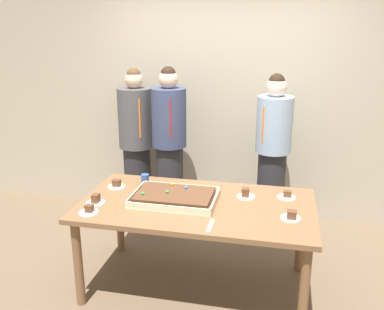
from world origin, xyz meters
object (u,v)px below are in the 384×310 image
(party_table, at_px, (197,212))
(person_serving_front, at_px, (136,143))
(plated_slice_far_right, at_px, (291,216))
(sheet_cake, at_px, (175,197))
(plated_slice_far_left, at_px, (96,201))
(person_green_shirt_behind, at_px, (273,154))
(plated_slice_center_back, at_px, (287,196))
(person_striped_tie_right, at_px, (169,147))
(drink_cup_nearest, at_px, (145,180))
(plated_slice_near_left, at_px, (117,185))
(plated_slice_near_right, at_px, (246,194))
(plated_slice_center_front, at_px, (89,211))
(cake_server_utensil, at_px, (210,226))

(party_table, relative_size, person_serving_front, 1.10)
(plated_slice_far_right, bearing_deg, sheet_cake, 171.53)
(sheet_cake, bearing_deg, plated_slice_far_left, -163.53)
(plated_slice_far_right, relative_size, person_green_shirt_behind, 0.09)
(plated_slice_far_left, bearing_deg, plated_slice_center_back, 16.51)
(sheet_cake, bearing_deg, person_striped_tie_right, 107.37)
(drink_cup_nearest, bearing_deg, sheet_cake, -39.77)
(plated_slice_near_left, bearing_deg, party_table, -13.81)
(plated_slice_near_left, height_order, plated_slice_far_right, same)
(person_green_shirt_behind, bearing_deg, plated_slice_near_right, 21.96)
(plated_slice_center_front, bearing_deg, party_table, 25.06)
(party_table, distance_m, person_serving_front, 1.55)
(party_table, bearing_deg, plated_slice_far_left, -167.32)
(plated_slice_near_left, bearing_deg, plated_slice_near_right, 0.79)
(person_serving_front, distance_m, person_green_shirt_behind, 1.49)
(person_serving_front, bearing_deg, sheet_cake, -0.01)
(sheet_cake, bearing_deg, plated_slice_center_front, -148.28)
(party_table, height_order, drink_cup_nearest, drink_cup_nearest)
(plated_slice_near_left, xyz_separation_m, person_striped_tie_right, (0.24, 0.89, 0.11))
(party_table, distance_m, sheet_cake, 0.22)
(sheet_cake, distance_m, plated_slice_center_front, 0.68)
(sheet_cake, height_order, plated_slice_far_left, sheet_cake)
(party_table, distance_m, person_striped_tie_right, 1.21)
(party_table, xyz_separation_m, plated_slice_center_back, (0.70, 0.26, 0.10))
(plated_slice_near_left, bearing_deg, person_green_shirt_behind, 35.89)
(plated_slice_near_left, xyz_separation_m, plated_slice_center_front, (-0.00, -0.54, -0.00))
(plated_slice_near_right, bearing_deg, person_green_shirt_behind, 79.03)
(cake_server_utensil, bearing_deg, person_serving_front, 124.86)
(plated_slice_near_right, bearing_deg, cake_server_utensil, -108.66)
(sheet_cake, height_order, drink_cup_nearest, drink_cup_nearest)
(party_table, bearing_deg, sheet_cake, 179.54)
(drink_cup_nearest, height_order, cake_server_utensil, drink_cup_nearest)
(plated_slice_near_left, bearing_deg, person_serving_front, 100.01)
(plated_slice_far_left, bearing_deg, person_serving_front, 96.26)
(sheet_cake, xyz_separation_m, plated_slice_near_left, (-0.57, 0.18, -0.01))
(cake_server_utensil, height_order, person_green_shirt_behind, person_green_shirt_behind)
(plated_slice_near_right, xyz_separation_m, person_serving_front, (-1.30, 1.02, 0.08))
(plated_slice_near_left, height_order, plated_slice_center_back, plated_slice_near_left)
(sheet_cake, height_order, person_green_shirt_behind, person_green_shirt_behind)
(plated_slice_near_left, relative_size, person_green_shirt_behind, 0.09)
(plated_slice_far_right, height_order, plated_slice_center_front, plated_slice_far_right)
(plated_slice_far_left, distance_m, person_green_shirt_behind, 1.86)
(drink_cup_nearest, xyz_separation_m, person_green_shirt_behind, (1.07, 0.84, 0.05))
(plated_slice_near_left, xyz_separation_m, drink_cup_nearest, (0.23, 0.10, 0.03))
(plated_slice_far_right, height_order, cake_server_utensil, plated_slice_far_right)
(person_serving_front, bearing_deg, cake_server_utensil, 3.21)
(party_table, relative_size, plated_slice_near_right, 12.30)
(plated_slice_near_right, relative_size, person_serving_front, 0.09)
(plated_slice_far_left, xyz_separation_m, cake_server_utensil, (0.96, -0.19, -0.02))
(plated_slice_far_left, height_order, person_green_shirt_behind, person_green_shirt_behind)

